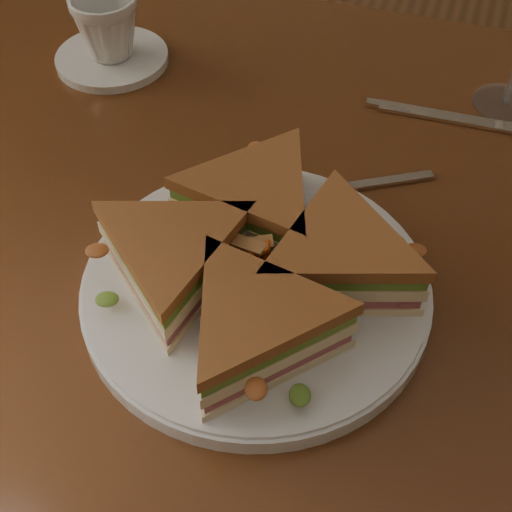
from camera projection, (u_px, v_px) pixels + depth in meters
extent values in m
cube|color=#3D1E0D|center=(302.00, 231.00, 0.69)|extent=(1.20, 0.80, 0.04)
cylinder|color=#371E10|center=(56.00, 180.00, 1.30)|extent=(0.06, 0.06, 0.71)
cylinder|color=white|center=(256.00, 289.00, 0.60)|extent=(0.29, 0.29, 0.02)
cube|color=silver|center=(370.00, 184.00, 0.70)|extent=(0.12, 0.07, 0.00)
ellipsoid|color=silver|center=(276.00, 196.00, 0.69)|extent=(0.05, 0.03, 0.01)
cube|color=silver|center=(471.00, 122.00, 0.77)|extent=(0.20, 0.02, 0.00)
cube|color=silver|center=(388.00, 107.00, 0.78)|extent=(0.05, 0.01, 0.00)
cylinder|color=white|center=(505.00, 104.00, 0.79)|extent=(0.07, 0.07, 0.00)
cylinder|color=white|center=(112.00, 58.00, 0.84)|extent=(0.13, 0.13, 0.01)
imported|color=white|center=(107.00, 27.00, 0.81)|extent=(0.10, 0.10, 0.07)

